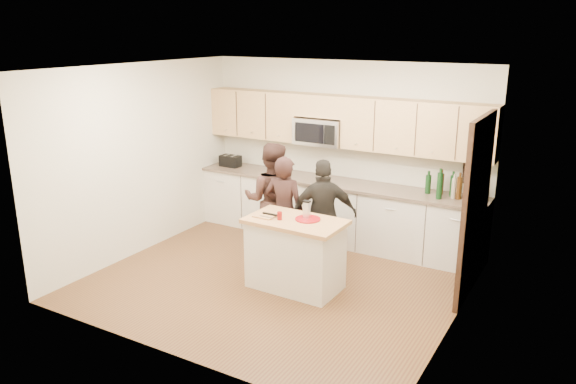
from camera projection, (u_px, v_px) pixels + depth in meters
The scene contains 21 objects.
floor at pixel (277, 280), 7.28m from camera, with size 4.50×4.50×0.00m, color brown.
room_shell at pixel (276, 150), 6.79m from camera, with size 4.52×4.02×2.71m.
back_cabinetry at pixel (334, 211), 8.55m from camera, with size 4.50×0.66×0.94m.
upper_cabinetry at pixel (342, 120), 8.27m from camera, with size 4.50×0.33×0.75m.
microwave at pixel (320, 131), 8.46m from camera, with size 0.76×0.41×0.40m.
doorway at pixel (477, 203), 6.63m from camera, with size 0.06×1.25×2.20m.
framed_picture at pixel (474, 171), 7.63m from camera, with size 0.30×0.03×0.38m.
dish_towel at pixel (274, 184), 8.76m from camera, with size 0.34×0.60×0.48m.
island at pixel (295, 254), 6.97m from camera, with size 1.22×0.73×0.90m.
red_plate at pixel (308, 219), 6.85m from camera, with size 0.31×0.31×0.02m, color maroon.
box_grater at pixel (307, 209), 6.84m from camera, with size 0.09×0.07×0.22m.
drink_glass at pixel (280, 216), 6.83m from camera, with size 0.06×0.06×0.10m, color maroon.
cutting_board at pixel (264, 216), 6.95m from camera, with size 0.25×0.19×0.02m, color #A78045.
tongs at pixel (271, 214), 6.96m from camera, with size 0.23×0.03×0.02m, color black.
knife at pixel (267, 217), 6.88m from camera, with size 0.21×0.02×0.01m, color silver.
toaster at pixel (230, 161), 9.29m from camera, with size 0.33×0.20×0.19m.
bottle_cluster at pixel (450, 184), 7.57m from camera, with size 0.69×0.31×0.42m.
orchid at pixel (480, 186), 7.38m from camera, with size 0.23×0.18×0.41m, color #317B38.
woman_left at pixel (284, 212), 7.57m from camera, with size 0.56×0.37×1.53m, color black.
woman_center at pixel (272, 200), 7.92m from camera, with size 0.80×0.62×1.64m, color #311D18.
woman_right at pixel (324, 215), 7.46m from camera, with size 0.89×0.37×1.51m, color black.
Camera 1 is at (3.46, -5.70, 3.15)m, focal length 35.00 mm.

